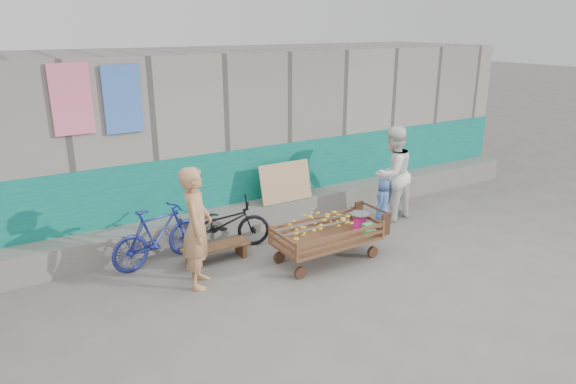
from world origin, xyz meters
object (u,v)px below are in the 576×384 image
bicycle_dark (222,224)px  bicycle_blue (158,235)px  bench (216,249)px  child (383,201)px  vendor_man (197,228)px  woman (392,174)px  banana_cart (326,230)px

bicycle_dark → bicycle_blue: bicycle_blue is taller
bench → bicycle_blue: (-0.76, 0.39, 0.26)m
child → bicycle_dark: bearing=-43.6°
bench → vendor_man: bearing=-131.8°
vendor_man → woman: size_ratio=0.97×
bench → bicycle_blue: bearing=152.9°
vendor_man → woman: bearing=-54.5°
woman → child: 0.51m
bench → child: size_ratio=1.26×
banana_cart → woman: (2.06, 0.82, 0.36)m
woman → banana_cart: bearing=12.1°
bench → woman: bearing=-0.5°
bicycle_blue → bicycle_dark: bearing=-99.5°
bench → bicycle_dark: 0.56m
bench → woman: 3.55m
bench → vendor_man: 1.00m
bench → vendor_man: vendor_man is taller
bench → child: child is taller
vendor_man → bicycle_dark: (0.80, 0.99, -0.45)m
woman → bicycle_dark: bearing=-17.9°
bicycle_dark → banana_cart: bearing=-117.6°
bicycle_dark → bicycle_blue: size_ratio=1.02×
banana_cart → bicycle_dark: bicycle_dark is taller
child → bicycle_dark: child is taller
banana_cart → vendor_man: vendor_man is taller
banana_cart → bicycle_blue: bearing=150.3°
woman → bicycle_blue: size_ratio=1.16×
banana_cart → child: bearing=22.7°
vendor_man → child: 3.81m
vendor_man → child: (3.76, 0.47, -0.43)m
bicycle_blue → vendor_man: bearing=-176.7°
bench → child: bearing=-1.6°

